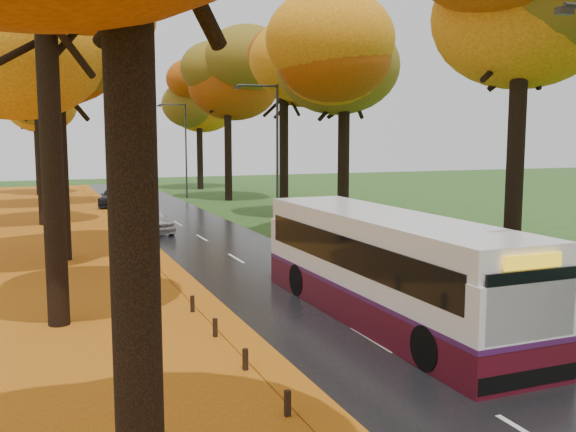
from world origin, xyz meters
TOP-DOWN VIEW (x-y plane):
  - road at (0.00, 25.00)m, footprint 6.50×90.00m
  - centre_line at (0.00, 25.00)m, footprint 0.12×90.00m
  - leaf_verge at (-9.00, 25.00)m, footprint 12.00×90.00m
  - leaf_drift at (-3.05, 25.00)m, footprint 0.90×90.00m
  - trees_left at (-7.18, 27.06)m, footprint 9.20×74.00m
  - trees_right at (7.19, 26.91)m, footprint 9.30×74.20m
  - streetlamp_mid at (3.95, 30.00)m, footprint 2.45×0.18m
  - streetlamp_far at (3.95, 52.00)m, footprint 2.45×0.18m
  - bus at (1.27, 13.52)m, footprint 2.75×11.60m
  - car_white at (-2.21, 32.78)m, footprint 2.45×4.39m
  - car_silver at (-2.35, 37.46)m, footprint 2.85×4.54m
  - car_dark at (-2.35, 47.22)m, footprint 3.14×5.13m

SIDE VIEW (x-z plane):
  - leaf_verge at x=-9.00m, z-range 0.00..0.02m
  - road at x=0.00m, z-range 0.00..0.04m
  - leaf_drift at x=-3.05m, z-range 0.04..0.05m
  - centre_line at x=0.00m, z-range 0.04..0.05m
  - car_dark at x=-2.35m, z-range 0.04..1.43m
  - car_white at x=-2.21m, z-range 0.04..1.45m
  - car_silver at x=-2.35m, z-range 0.04..1.45m
  - bus at x=1.27m, z-range 0.11..3.16m
  - streetlamp_mid at x=3.95m, z-range 0.71..8.71m
  - streetlamp_far at x=3.95m, z-range 0.71..8.71m
  - trees_left at x=-7.18m, z-range 2.59..16.48m
  - trees_right at x=7.19m, z-range 2.71..16.67m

